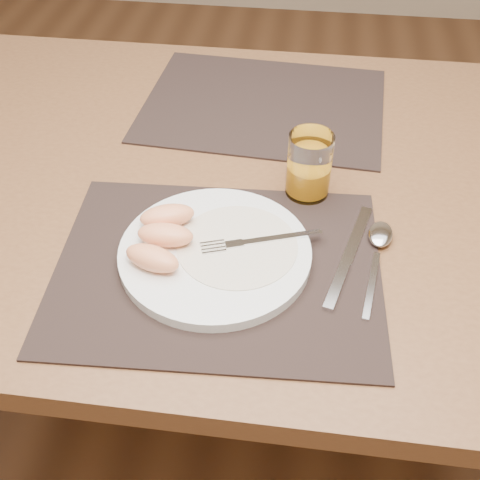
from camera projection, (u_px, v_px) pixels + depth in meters
name	position (u px, v px, depth m)	size (l,w,h in m)	color
ground	(247.00, 413.00, 1.51)	(5.00, 5.00, 0.00)	brown
table	(250.00, 213.00, 1.05)	(1.40, 0.90, 0.75)	brown
placemat_near	(218.00, 267.00, 0.84)	(0.45, 0.35, 0.00)	black
placemat_far	(264.00, 105.00, 1.15)	(0.45, 0.35, 0.00)	black
plate	(215.00, 253.00, 0.84)	(0.27, 0.27, 0.02)	white
plate_dressing	(237.00, 245.00, 0.84)	(0.17, 0.17, 0.00)	white
fork	(251.00, 242.00, 0.84)	(0.17, 0.07, 0.00)	silver
knife	(346.00, 263.00, 0.83)	(0.07, 0.22, 0.01)	silver
spoon	(379.00, 241.00, 0.86)	(0.05, 0.19, 0.01)	silver
juice_glass	(309.00, 168.00, 0.92)	(0.07, 0.07, 0.10)	white
grapefruit_wedges	(162.00, 236.00, 0.83)	(0.09, 0.15, 0.03)	#FFA068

